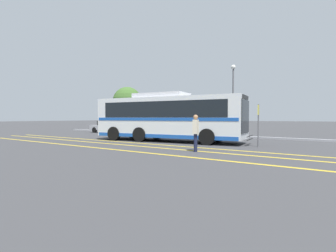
# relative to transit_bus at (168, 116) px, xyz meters

# --- Properties ---
(ground_plane) EXTENTS (220.00, 220.00, 0.00)m
(ground_plane) POSITION_rel_transit_bus_xyz_m (0.12, 0.45, -1.74)
(ground_plane) COLOR #38383A
(lane_strip_0) EXTENTS (30.52, 0.20, 0.01)m
(lane_strip_0) POSITION_rel_transit_bus_xyz_m (0.01, -2.20, -1.74)
(lane_strip_0) COLOR gold
(lane_strip_0) RESTS_ON ground_plane
(lane_strip_1) EXTENTS (30.52, 0.20, 0.01)m
(lane_strip_1) POSITION_rel_transit_bus_xyz_m (0.01, -3.53, -1.74)
(lane_strip_1) COLOR gold
(lane_strip_1) RESTS_ON ground_plane
(lane_strip_2) EXTENTS (30.52, 0.20, 0.01)m
(lane_strip_2) POSITION_rel_transit_bus_xyz_m (0.01, -5.49, -1.74)
(lane_strip_2) COLOR gold
(lane_strip_2) RESTS_ON ground_plane
(curb_strip) EXTENTS (38.52, 0.36, 0.15)m
(curb_strip) POSITION_rel_transit_bus_xyz_m (0.01, 6.05, -1.66)
(curb_strip) COLOR #99999E
(curb_strip) RESTS_ON ground_plane
(transit_bus) EXTENTS (11.04, 3.95, 3.37)m
(transit_bus) POSITION_rel_transit_bus_xyz_m (0.00, 0.00, 0.00)
(transit_bus) COLOR silver
(transit_bus) RESTS_ON ground_plane
(parked_car_0) EXTENTS (4.13, 2.16, 1.32)m
(parked_car_0) POSITION_rel_transit_bus_xyz_m (-11.30, 4.77, -1.07)
(parked_car_0) COLOR #9E9EA3
(parked_car_0) RESTS_ON ground_plane
(parked_car_1) EXTENTS (4.79, 2.04, 1.55)m
(parked_car_1) POSITION_rel_transit_bus_xyz_m (-5.30, 5.01, -0.96)
(parked_car_1) COLOR black
(parked_car_1) RESTS_ON ground_plane
(parked_car_2) EXTENTS (4.76, 2.28, 1.39)m
(parked_car_2) POSITION_rel_transit_bus_xyz_m (0.23, 4.78, -1.04)
(parked_car_2) COLOR #9E9EA3
(parked_car_2) RESTS_ON ground_plane
(pedestrian_0) EXTENTS (0.33, 0.47, 1.80)m
(pedestrian_0) POSITION_rel_transit_bus_xyz_m (4.31, -3.77, -0.70)
(pedestrian_0) COLOR #191E38
(pedestrian_0) RESTS_ON ground_plane
(bus_stop_sign) EXTENTS (0.09, 0.40, 2.42)m
(bus_stop_sign) POSITION_rel_transit_bus_xyz_m (6.21, 0.09, -0.21)
(bus_stop_sign) COLOR #59595E
(bus_stop_sign) RESTS_ON ground_plane
(street_lamp) EXTENTS (0.40, 0.40, 6.34)m
(street_lamp) POSITION_rel_transit_bus_xyz_m (1.85, 7.46, 2.38)
(street_lamp) COLOR #59595E
(street_lamp) RESTS_ON ground_plane
(tree_0) EXTENTS (3.88, 3.88, 5.78)m
(tree_0) POSITION_rel_transit_bus_xyz_m (-14.29, 10.79, 2.09)
(tree_0) COLOR #513823
(tree_0) RESTS_ON ground_plane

